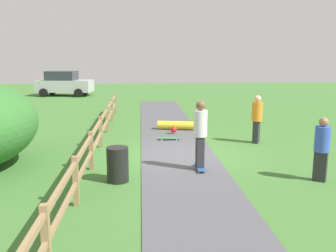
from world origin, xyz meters
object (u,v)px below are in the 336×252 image
Objects in this scene: parked_car_silver at (64,83)px; skateboard_loose at (169,138)px; trash_bin at (118,164)px; bystander_blue at (322,146)px; skater_riding at (200,131)px; skater_fallen at (176,126)px; bystander_orange at (257,117)px.

skateboard_loose is at bearing -66.17° from parked_car_silver.
trash_bin is 0.20× the size of parked_car_silver.
bystander_blue is at bearing -3.66° from trash_bin.
parked_car_silver is at bearing 113.83° from skateboard_loose.
skater_riding is 5.70m from skater_fallen.
trash_bin is at bearing -110.24° from skateboard_loose.
skateboard_loose is at bearing 126.20° from bystander_blue.
skater_fallen is at bearing 71.93° from trash_bin.
parked_car_silver is (-10.53, 20.66, 0.05)m from bystander_blue.
skater_riding is (2.24, 0.78, 0.67)m from trash_bin.
bystander_orange is at bearing 38.90° from trash_bin.
skater_fallen is 3.79m from bystander_orange.
skater_fallen is 1.98× the size of skateboard_loose.
parked_car_silver reaches higher than skateboard_loose.
bystander_blue is (3.53, -4.83, 0.82)m from skateboard_loose.
bystander_orange is 0.40× the size of parked_car_silver.
skateboard_loose is 6.04m from bystander_blue.
skater_riding is at bearing 19.17° from trash_bin.
skateboard_loose is (-0.58, 3.72, -1.03)m from skater_riding.
bystander_orange is (2.58, 3.11, -0.15)m from skater_riding.
bystander_blue is at bearing -53.80° from skateboard_loose.
bystander_blue is 0.38× the size of parked_car_silver.
skateboard_loose is 0.49× the size of bystander_blue.
bystander_orange reaches higher than skateboard_loose.
trash_bin is 5.22m from bystander_blue.
skater_fallen is at bearing -61.93° from parked_car_silver.
skater_fallen is (2.09, 6.41, -0.25)m from trash_bin.
bystander_orange is 19.33m from parked_car_silver.
skateboard_loose is at bearing 169.11° from bystander_orange.
bystander_blue is (2.95, -1.11, -0.20)m from skater_riding.
parked_car_silver is at bearing 111.19° from skater_riding.
skateboard_loose is 0.19× the size of parked_car_silver.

